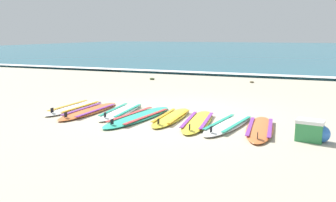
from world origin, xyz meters
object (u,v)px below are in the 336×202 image
at_px(surfboard_7, 260,129).
at_px(surfboard_2, 121,111).
at_px(beach_ball, 322,134).
at_px(surfboard_4, 171,117).
at_px(surfboard_1, 89,111).
at_px(surfboard_3, 139,117).
at_px(surfboard_0, 75,107).
at_px(surfboard_6, 228,124).
at_px(surfboard_5, 198,121).
at_px(cooler_box, 310,130).

bearing_deg(surfboard_7, surfboard_2, 172.30).
bearing_deg(surfboard_7, beach_ball, -20.37).
bearing_deg(surfboard_4, surfboard_2, 173.16).
height_order(surfboard_1, surfboard_3, same).
height_order(surfboard_0, surfboard_7, same).
distance_m(surfboard_0, surfboard_1, 0.62).
height_order(surfboard_4, beach_ball, beach_ball).
relative_size(surfboard_1, beach_ball, 7.50).
height_order(surfboard_2, surfboard_6, same).
height_order(surfboard_2, surfboard_5, same).
bearing_deg(surfboard_1, surfboard_2, 19.01).
distance_m(surfboard_2, surfboard_7, 3.30).
distance_m(surfboard_1, surfboard_5, 2.70).
bearing_deg(surfboard_6, beach_ball, -16.32).
relative_size(surfboard_4, surfboard_5, 0.94).
xyz_separation_m(surfboard_1, cooler_box, (4.88, -0.59, 0.16)).
relative_size(surfboard_3, cooler_box, 4.99).
bearing_deg(surfboard_5, surfboard_6, -1.64).
bearing_deg(surfboard_0, surfboard_6, -4.80).
relative_size(surfboard_1, surfboard_6, 1.02).
distance_m(surfboard_5, cooler_box, 2.24).
bearing_deg(surfboard_2, surfboard_4, -6.84).
bearing_deg(beach_ball, surfboard_3, 172.64).
distance_m(surfboard_0, cooler_box, 5.52).
distance_m(surfboard_2, surfboard_6, 2.65).
bearing_deg(surfboard_3, surfboard_1, 175.14).
bearing_deg(surfboard_5, cooler_box, -13.35).
bearing_deg(surfboard_4, beach_ball, -12.76).
xyz_separation_m(surfboard_7, cooler_box, (0.88, -0.39, 0.16)).
bearing_deg(surfboard_2, surfboard_3, -29.80).
distance_m(surfboard_5, surfboard_6, 0.65).
xyz_separation_m(surfboard_3, surfboard_4, (0.70, 0.20, 0.00)).
bearing_deg(beach_ball, surfboard_7, 159.63).
distance_m(surfboard_1, surfboard_6, 3.35).
xyz_separation_m(surfboard_2, surfboard_6, (2.63, -0.34, -0.00)).
bearing_deg(surfboard_1, surfboard_0, 157.53).
xyz_separation_m(surfboard_2, beach_ball, (4.35, -0.84, 0.11)).
bearing_deg(surfboard_7, surfboard_3, 178.28).
xyz_separation_m(surfboard_4, surfboard_6, (1.29, -0.18, -0.00)).
relative_size(surfboard_7, cooler_box, 4.24).
distance_m(surfboard_4, surfboard_6, 1.31).
relative_size(surfboard_0, cooler_box, 4.29).
bearing_deg(surfboard_4, surfboard_1, -177.55).
bearing_deg(cooler_box, beach_ball, -1.84).
bearing_deg(beach_ball, cooler_box, 178.16).
distance_m(surfboard_5, beach_ball, 2.43).
distance_m(surfboard_1, surfboard_2, 0.76).
distance_m(surfboard_3, surfboard_5, 1.35).
bearing_deg(surfboard_4, surfboard_5, -13.95).
distance_m(surfboard_2, beach_ball, 4.43).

